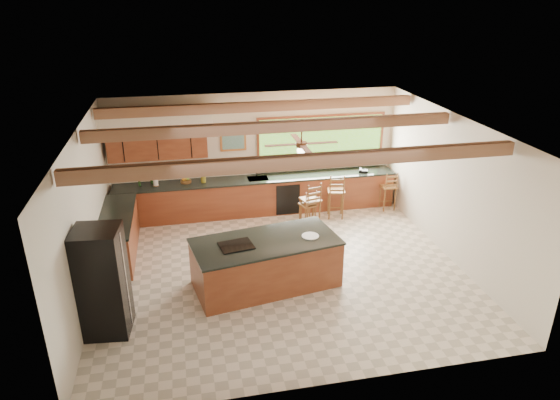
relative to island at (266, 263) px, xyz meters
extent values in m
plane|color=beige|center=(0.40, 0.45, -0.48)|extent=(7.20, 7.20, 0.00)
cube|color=beige|center=(0.40, 3.70, 1.02)|extent=(7.20, 0.04, 3.00)
cube|color=beige|center=(0.40, -2.80, 1.02)|extent=(7.20, 0.04, 3.00)
cube|color=beige|center=(-3.20, 0.45, 1.02)|extent=(0.04, 6.50, 3.00)
cube|color=beige|center=(4.00, 0.45, 1.02)|extent=(0.04, 6.50, 3.00)
cube|color=#A37451|center=(0.40, 0.45, 2.52)|extent=(7.20, 6.50, 0.04)
cube|color=#876043|center=(0.40, -1.15, 2.38)|extent=(7.10, 0.15, 0.22)
cube|color=#876043|center=(0.40, 0.95, 2.38)|extent=(7.10, 0.15, 0.22)
cube|color=#876043|center=(0.40, 2.75, 2.38)|extent=(7.10, 0.15, 0.22)
cube|color=brown|center=(-1.95, 3.51, 1.42)|extent=(2.30, 0.35, 0.70)
cube|color=white|center=(-1.95, 3.44, 2.02)|extent=(2.60, 0.50, 0.48)
cylinder|color=#FFEABF|center=(-2.65, 3.44, 1.79)|extent=(0.10, 0.10, 0.01)
cylinder|color=#FFEABF|center=(-1.25, 3.44, 1.79)|extent=(0.10, 0.10, 0.01)
cube|color=#7FB23F|center=(2.10, 3.67, 1.19)|extent=(3.20, 0.04, 1.30)
cube|color=#B57337|center=(-0.15, 3.67, 1.37)|extent=(0.64, 0.03, 0.54)
cube|color=#467F5B|center=(-0.15, 3.65, 1.37)|extent=(0.54, 0.01, 0.44)
cube|color=brown|center=(0.40, 3.36, -0.04)|extent=(7.00, 0.65, 0.88)
cube|color=black|center=(0.40, 3.36, 0.42)|extent=(7.04, 0.69, 0.04)
cube|color=brown|center=(-2.86, 1.80, -0.04)|extent=(0.65, 2.35, 0.88)
cube|color=black|center=(-2.86, 1.80, 0.42)|extent=(0.69, 2.39, 0.04)
cube|color=black|center=(1.10, 3.03, -0.06)|extent=(0.60, 0.02, 0.78)
cube|color=silver|center=(0.40, 3.36, 0.43)|extent=(0.50, 0.38, 0.03)
cylinder|color=silver|center=(0.40, 3.56, 0.59)|extent=(0.03, 0.03, 0.30)
cylinder|color=silver|center=(0.40, 3.46, 0.72)|extent=(0.03, 0.20, 0.03)
cylinder|color=silver|center=(-2.08, 3.36, 0.59)|extent=(0.12, 0.12, 0.29)
cylinder|color=#1C3816|center=(-2.46, 3.41, 0.55)|extent=(0.06, 0.06, 0.21)
cylinder|color=#1C3816|center=(-2.18, 3.54, 0.54)|extent=(0.06, 0.06, 0.20)
cube|color=black|center=(3.14, 3.26, 0.49)|extent=(0.27, 0.24, 0.10)
cube|color=brown|center=(0.00, 0.00, -0.02)|extent=(2.85, 1.68, 0.91)
cube|color=black|center=(0.00, 0.00, 0.45)|extent=(2.90, 1.73, 0.04)
cube|color=black|center=(-0.56, -0.10, 0.48)|extent=(0.67, 0.57, 0.02)
cylinder|color=silver|center=(0.87, 0.00, 0.48)|extent=(0.33, 0.33, 0.02)
cube|color=black|center=(-2.82, -0.85, 0.46)|extent=(0.80, 0.78, 1.87)
cube|color=silver|center=(-2.46, -0.85, 0.46)|extent=(0.03, 0.05, 1.72)
cube|color=brown|center=(1.48, 2.30, 0.22)|extent=(0.50, 0.50, 0.04)
cylinder|color=brown|center=(1.32, 2.14, -0.14)|extent=(0.04, 0.04, 0.68)
cylinder|color=brown|center=(1.65, 2.14, -0.14)|extent=(0.04, 0.04, 0.68)
cylinder|color=brown|center=(1.32, 2.46, -0.14)|extent=(0.04, 0.04, 0.68)
cylinder|color=brown|center=(1.65, 2.46, -0.14)|extent=(0.04, 0.04, 0.68)
cube|color=brown|center=(1.41, 2.28, 0.11)|extent=(0.43, 0.43, 0.04)
cylinder|color=brown|center=(1.28, 2.14, -0.19)|extent=(0.03, 0.03, 0.56)
cylinder|color=brown|center=(1.55, 2.14, -0.19)|extent=(0.03, 0.03, 0.56)
cylinder|color=brown|center=(1.28, 2.42, -0.19)|extent=(0.03, 0.03, 0.56)
cylinder|color=brown|center=(1.55, 2.42, -0.19)|extent=(0.03, 0.03, 0.56)
cube|color=brown|center=(2.24, 2.71, 0.22)|extent=(0.50, 0.50, 0.04)
cylinder|color=brown|center=(2.08, 2.54, -0.14)|extent=(0.04, 0.04, 0.68)
cylinder|color=brown|center=(2.41, 2.54, -0.14)|extent=(0.04, 0.04, 0.68)
cylinder|color=brown|center=(2.08, 2.87, -0.14)|extent=(0.04, 0.04, 0.68)
cylinder|color=brown|center=(2.41, 2.87, -0.14)|extent=(0.04, 0.04, 0.68)
cube|color=brown|center=(3.70, 2.90, 0.15)|extent=(0.38, 0.38, 0.04)
cylinder|color=brown|center=(3.55, 2.76, -0.17)|extent=(0.04, 0.04, 0.61)
cylinder|color=brown|center=(3.85, 2.76, -0.17)|extent=(0.04, 0.04, 0.61)
cylinder|color=brown|center=(3.55, 3.05, -0.17)|extent=(0.04, 0.04, 0.61)
cylinder|color=brown|center=(3.85, 3.05, -0.17)|extent=(0.04, 0.04, 0.61)
camera|label=1|loc=(-1.39, -8.15, 4.82)|focal=32.00mm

